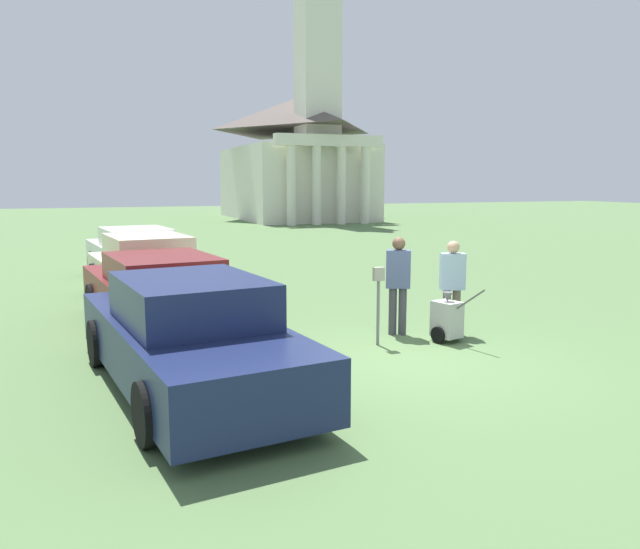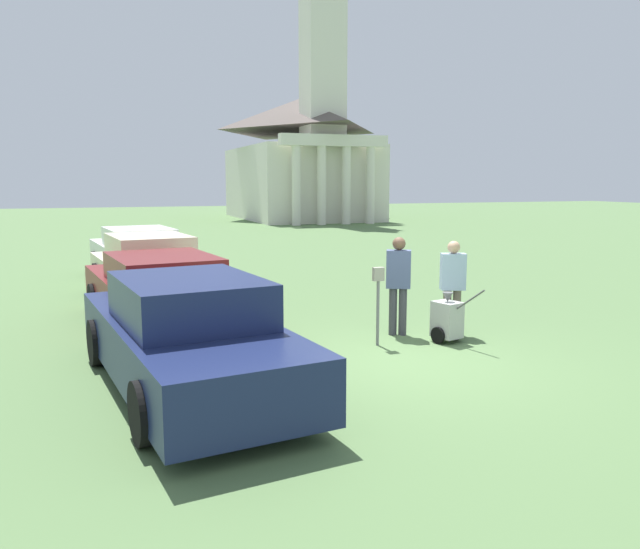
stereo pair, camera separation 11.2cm
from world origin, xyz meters
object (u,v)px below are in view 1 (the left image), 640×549
at_px(person_worker, 398,279).
at_px(church, 297,145).
at_px(person_supervisor, 452,282).
at_px(parked_car_navy, 189,337).
at_px(parked_car_maroon, 161,295).
at_px(parking_meter, 378,291).
at_px(parked_car_white, 135,256).
at_px(equipment_cart, 447,319).
at_px(parked_car_cream, 147,272).

bearing_deg(person_worker, church, -77.77).
bearing_deg(church, person_supervisor, -103.73).
xyz_separation_m(parked_car_navy, church, (12.93, 34.78, 4.54)).
height_order(parked_car_maroon, parking_meter, parked_car_maroon).
bearing_deg(church, parked_car_white, -117.10).
bearing_deg(church, parked_car_navy, -110.39).
height_order(person_supervisor, equipment_cart, person_supervisor).
bearing_deg(person_worker, parked_car_white, -36.40).
height_order(equipment_cart, church, church).
bearing_deg(person_worker, parked_car_maroon, 4.28).
relative_size(parking_meter, church, 0.06).
bearing_deg(equipment_cart, person_worker, 111.71).
bearing_deg(person_supervisor, church, -84.07).
bearing_deg(parking_meter, person_worker, 39.91).
xyz_separation_m(parked_car_cream, parked_car_white, (-0.00, 3.43, -0.03)).
bearing_deg(person_supervisor, parked_car_white, -40.18).
xyz_separation_m(person_worker, church, (9.07, 33.15, 4.24)).
height_order(parked_car_cream, person_supervisor, person_supervisor).
distance_m(parked_car_maroon, parking_meter, 3.90).
relative_size(parked_car_white, person_worker, 3.00).
bearing_deg(person_worker, equipment_cart, 155.12).
distance_m(parked_car_cream, parked_car_white, 3.43).
xyz_separation_m(parked_car_cream, equipment_cart, (4.41, -5.17, -0.32)).
height_order(parked_car_navy, parked_car_maroon, parked_car_navy).
distance_m(parked_car_cream, person_supervisor, 6.72).
relative_size(parked_car_navy, person_supervisor, 3.21).
xyz_separation_m(parked_car_cream, person_supervisor, (4.75, -4.75, 0.23)).
relative_size(person_worker, church, 0.08).
bearing_deg(equipment_cart, parked_car_white, 101.26).
xyz_separation_m(parked_car_maroon, parked_car_white, (-0.00, 6.23, 0.01)).
distance_m(parked_car_navy, church, 37.39).
xyz_separation_m(person_worker, equipment_cart, (0.55, -0.72, -0.59)).
bearing_deg(parked_car_cream, equipment_cart, -57.50).
distance_m(person_supervisor, equipment_cart, 0.77).
bearing_deg(parked_car_navy, person_supervisor, 7.75).
bearing_deg(church, person_worker, -105.31).
distance_m(person_worker, church, 34.63).
distance_m(parked_car_maroon, equipment_cart, 5.02).
relative_size(parked_car_navy, parked_car_cream, 1.03).
height_order(parking_meter, person_supervisor, person_supervisor).
relative_size(parked_car_cream, parking_meter, 3.98).
xyz_separation_m(parked_car_cream, person_worker, (3.85, -4.45, 0.28)).
relative_size(parked_car_white, parking_meter, 4.00).
bearing_deg(person_supervisor, parking_meter, 28.11).
relative_size(parked_car_white, church, 0.23).
distance_m(parked_car_navy, parked_car_maroon, 3.29).
bearing_deg(parked_car_white, person_worker, -71.90).
bearing_deg(church, parking_meter, -106.07).
xyz_separation_m(equipment_cart, church, (8.52, 33.87, 4.84)).
relative_size(parked_car_cream, person_supervisor, 3.12).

